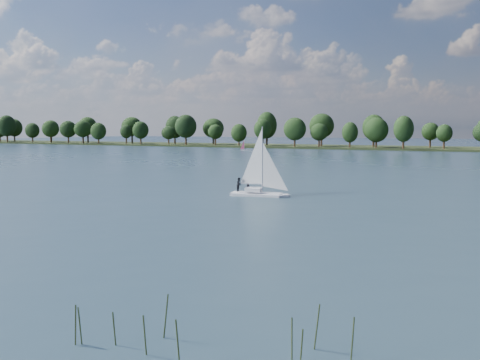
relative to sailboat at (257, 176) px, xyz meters
name	(u,v)px	position (x,y,z in m)	size (l,w,h in m)	color
ground	(404,167)	(9.56, 61.86, -2.71)	(700.00, 700.00, 0.00)	#233342
far_shore	(446,150)	(9.56, 173.86, -2.71)	(660.00, 40.00, 1.50)	black
sailboat	(257,176)	(0.00, 0.00, 0.00)	(7.57, 2.95, 9.71)	silver
dinghy_pink	(244,148)	(-63.06, 129.50, -1.64)	(3.04, 2.05, 4.52)	white
pontoon	(91,145)	(-167.40, 158.51, -2.71)	(4.00, 2.00, 0.50)	#585A5D
treeline	(404,130)	(-7.12, 170.09, 5.32)	(562.14, 73.88, 17.82)	black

